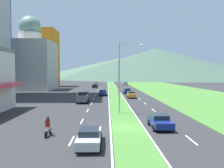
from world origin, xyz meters
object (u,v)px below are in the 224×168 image
(street_lamp_mid, at_px, (117,76))
(car_0, at_px, (131,95))
(car_4, at_px, (160,121))
(street_lamp_near, at_px, (122,73))
(motorcycle_rider, at_px, (48,128))
(car_9, at_px, (126,83))
(car_7, at_px, (127,91))
(pickup_truck_0, at_px, (83,97))
(car_1, at_px, (95,86))
(car_3, at_px, (97,84))
(car_2, at_px, (89,137))
(car_5, at_px, (103,93))

(street_lamp_mid, height_order, car_0, street_lamp_mid)
(car_0, relative_size, car_4, 0.92)
(street_lamp_near, relative_size, street_lamp_mid, 1.15)
(street_lamp_near, height_order, motorcycle_rider, street_lamp_near)
(car_9, bearing_deg, street_lamp_near, -5.03)
(street_lamp_near, xyz_separation_m, car_7, (3.57, 31.60, -5.00))
(car_9, distance_m, pickup_truck_0, 68.67)
(car_1, xyz_separation_m, pickup_truck_0, (0.12, -44.50, 0.21))
(car_1, distance_m, car_4, 66.25)
(car_0, relative_size, car_1, 0.94)
(street_lamp_near, xyz_separation_m, street_lamp_mid, (0.46, 25.25, -0.76))
(car_3, bearing_deg, car_4, -172.70)
(car_2, distance_m, motorcycle_rider, 4.96)
(car_7, bearing_deg, car_2, -8.76)
(car_2, distance_m, car_5, 40.00)
(car_5, distance_m, car_9, 54.76)
(street_lamp_near, bearing_deg, street_lamp_mid, 88.95)
(street_lamp_mid, relative_size, car_0, 2.15)
(street_lamp_mid, height_order, car_4, street_lamp_mid)
(car_9, bearing_deg, motorcycle_rider, -9.06)
(street_lamp_near, height_order, car_5, street_lamp_near)
(motorcycle_rider, bearing_deg, car_2, -126.09)
(car_0, relative_size, pickup_truck_0, 0.75)
(car_5, distance_m, motorcycle_rider, 37.32)
(motorcycle_rider, bearing_deg, car_3, -0.34)
(street_lamp_near, relative_size, motorcycle_rider, 5.01)
(car_4, relative_size, pickup_truck_0, 0.81)
(car_2, xyz_separation_m, car_5, (0.27, 40.00, 0.06))
(car_2, height_order, car_4, car_4)
(street_lamp_mid, distance_m, car_3, 48.24)
(car_1, bearing_deg, street_lamp_mid, -166.88)
(car_5, bearing_deg, car_1, 6.88)
(car_3, height_order, pickup_truck_0, pickup_truck_0)
(street_lamp_mid, relative_size, car_5, 1.91)
(car_7, bearing_deg, car_1, -157.52)
(car_1, relative_size, motorcycle_rider, 2.14)
(street_lamp_near, xyz_separation_m, car_9, (7.02, 79.74, -4.97))
(car_0, distance_m, car_3, 53.57)
(car_5, bearing_deg, car_9, -10.75)
(car_4, bearing_deg, car_0, 179.81)
(street_lamp_near, height_order, car_9, street_lamp_near)
(car_0, xyz_separation_m, pickup_truck_0, (-10.33, -7.72, 0.20))
(car_0, bearing_deg, street_lamp_mid, -148.91)
(car_1, height_order, car_5, car_5)
(car_1, xyz_separation_m, car_3, (-0.04, 15.75, 0.00))
(car_0, height_order, car_3, car_0)
(street_lamp_mid, relative_size, car_9, 1.83)
(car_9, height_order, pickup_truck_0, pickup_truck_0)
(car_2, height_order, car_7, car_7)
(motorcycle_rider, bearing_deg, street_lamp_mid, -12.30)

